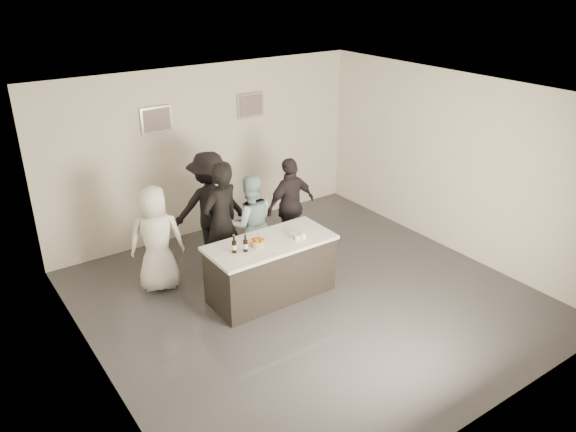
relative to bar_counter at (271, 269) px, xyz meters
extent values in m
plane|color=#3D3D42|center=(0.39, -0.38, -0.45)|extent=(6.00, 6.00, 0.00)
plane|color=white|center=(0.39, -0.38, 2.55)|extent=(6.00, 6.00, 0.00)
cube|color=silver|center=(0.39, 2.62, 1.05)|extent=(6.00, 0.04, 3.00)
cube|color=silver|center=(0.39, -3.38, 1.05)|extent=(6.00, 0.04, 3.00)
cube|color=silver|center=(-2.61, -0.38, 1.05)|extent=(0.04, 6.00, 3.00)
cube|color=silver|center=(3.39, -0.38, 1.05)|extent=(0.04, 6.00, 3.00)
cube|color=#B2B2B7|center=(-0.51, 2.59, 1.75)|extent=(0.54, 0.04, 0.44)
cube|color=#B2B2B7|center=(1.29, 2.59, 1.75)|extent=(0.54, 0.04, 0.44)
cube|color=white|center=(0.00, 0.00, 0.00)|extent=(1.86, 0.86, 0.90)
cylinder|color=yellow|center=(-0.22, -0.01, 0.49)|extent=(0.21, 0.21, 0.08)
cylinder|color=black|center=(-0.59, 0.00, 0.58)|extent=(0.07, 0.07, 0.26)
cylinder|color=black|center=(-0.45, -0.06, 0.58)|extent=(0.07, 0.07, 0.26)
cube|color=#C09112|center=(0.40, -0.13, 0.49)|extent=(0.19, 0.19, 0.08)
cube|color=pink|center=(-0.25, -0.35, 0.45)|extent=(0.24, 0.08, 0.01)
imported|color=black|center=(-0.32, 0.87, 0.50)|extent=(0.79, 0.63, 1.90)
imported|color=#9BC0CB|center=(0.18, 0.85, 0.35)|extent=(0.93, 0.83, 1.61)
imported|color=white|center=(-1.25, 1.17, 0.37)|extent=(0.94, 0.78, 1.63)
imported|color=#282329|center=(1.09, 1.04, 0.38)|extent=(1.00, 0.48, 1.66)
imported|color=black|center=(-0.14, 1.57, 0.47)|extent=(1.35, 1.02, 1.85)
camera|label=1|loc=(-3.90, -6.02, 4.07)|focal=35.00mm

